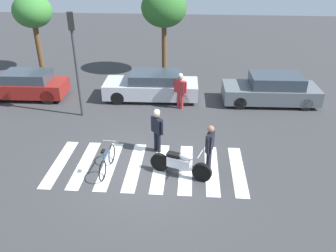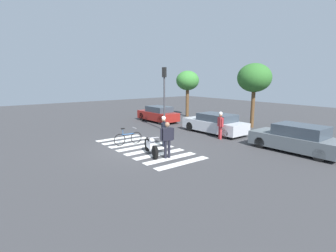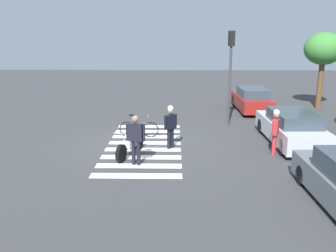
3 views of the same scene
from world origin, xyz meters
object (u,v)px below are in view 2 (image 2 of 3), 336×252
traffic_light_pole (164,89)px  leaning_bicycle (128,138)px  pedestrian_bystander (220,123)px  car_maroon_wagon (158,114)px  officer_on_foot (167,137)px  officer_by_motorcycle (164,129)px  car_silver_sedan (215,124)px  car_grey_coupe (297,139)px  police_motorcycle (151,146)px

traffic_light_pole → leaning_bicycle: bearing=-63.1°
pedestrian_bystander → car_maroon_wagon: (-7.79, 0.73, -0.33)m
officer_on_foot → car_maroon_wagon: size_ratio=0.43×
officer_on_foot → traffic_light_pole: 7.18m
officer_on_foot → pedestrian_bystander: bearing=103.1°
leaning_bicycle → traffic_light_pole: traffic_light_pole is taller
officer_on_foot → officer_by_motorcycle: (-1.87, 1.18, -0.02)m
leaning_bicycle → officer_by_motorcycle: size_ratio=1.00×
car_maroon_wagon → car_silver_sedan: car_silver_sedan is taller
officer_on_foot → officer_by_motorcycle: officer_on_foot is taller
traffic_light_pole → car_maroon_wagon: bearing=151.7°
officer_on_foot → officer_by_motorcycle: size_ratio=1.02×
officer_by_motorcycle → car_grey_coupe: officer_by_motorcycle is taller
car_grey_coupe → traffic_light_pole: bearing=-167.0°
officer_by_motorcycle → car_silver_sedan: 5.05m
police_motorcycle → car_maroon_wagon: (-8.02, 6.13, 0.20)m
pedestrian_bystander → traffic_light_pole: 4.98m
leaning_bicycle → traffic_light_pole: 5.44m
leaning_bicycle → pedestrian_bystander: pedestrian_bystander is taller
traffic_light_pole → car_silver_sedan: bearing=35.8°
officer_on_foot → traffic_light_pole: (-5.60, 4.01, 2.01)m
car_grey_coupe → leaning_bicycle: bearing=-136.6°
police_motorcycle → officer_by_motorcycle: bearing=121.7°
pedestrian_bystander → traffic_light_pole: (-4.42, -1.08, 2.03)m
officer_on_foot → pedestrian_bystander: officer_on_foot is taller
traffic_light_pole → car_grey_coupe: bearing=13.0°
leaning_bicycle → car_silver_sedan: car_silver_sedan is taller
leaning_bicycle → car_grey_coupe: car_grey_coupe is taller
leaning_bicycle → officer_by_motorcycle: bearing=41.9°
officer_on_foot → car_maroon_wagon: bearing=147.0°
pedestrian_bystander → leaning_bicycle: bearing=-113.0°
police_motorcycle → leaning_bicycle: (-2.49, 0.08, -0.08)m
police_motorcycle → traffic_light_pole: (-4.65, 4.32, 2.57)m
pedestrian_bystander → car_maroon_wagon: bearing=174.6°
officer_on_foot → officer_by_motorcycle: 2.21m
car_silver_sedan → police_motorcycle: bearing=-75.5°
officer_on_foot → car_grey_coupe: 6.85m
police_motorcycle → traffic_light_pole: bearing=137.1°
car_maroon_wagon → car_grey_coupe: car_grey_coupe is taller
officer_on_foot → officer_by_motorcycle: bearing=147.8°
officer_by_motorcycle → car_grey_coupe: bearing=43.8°
officer_by_motorcycle → traffic_light_pole: size_ratio=0.38×
car_grey_coupe → car_maroon_wagon: bearing=-179.0°
police_motorcycle → leaning_bicycle: size_ratio=1.21×
officer_by_motorcycle → traffic_light_pole: 5.11m
police_motorcycle → officer_on_foot: officer_on_foot is taller
leaning_bicycle → car_grey_coupe: size_ratio=0.38×
leaning_bicycle → car_maroon_wagon: car_maroon_wagon is taller
officer_on_foot → car_grey_coupe: (3.21, 6.05, -0.34)m
car_grey_coupe → traffic_light_pole: traffic_light_pole is taller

